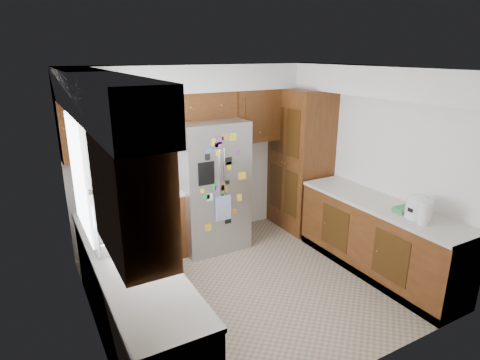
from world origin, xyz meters
name	(u,v)px	position (x,y,z in m)	size (l,w,h in m)	color
floor	(254,284)	(0.00, 0.00, 0.00)	(3.60, 3.60, 0.00)	tan
room_shell	(231,130)	(-0.11, 0.36, 1.82)	(3.64, 3.24, 2.52)	white
left_counter_run	(139,282)	(-1.36, 0.03, 0.43)	(1.36, 3.20, 0.92)	#46230D
right_counter_run	(378,241)	(1.50, -0.47, 0.42)	(0.63, 2.25, 0.92)	#46230D
pantry	(300,160)	(1.50, 1.15, 1.07)	(0.60, 0.90, 2.15)	#46230D
fridge	(210,185)	(0.00, 1.20, 0.90)	(0.90, 0.79, 1.80)	#A9A9AE
bridge_cabinet	(201,105)	(0.00, 1.43, 1.98)	(0.96, 0.34, 0.35)	#46230D
fridge_top_items	(193,81)	(-0.11, 1.42, 2.28)	(0.86, 0.31, 0.31)	blue
sink_assembly	(118,232)	(-1.50, 0.10, 0.99)	(0.52, 0.70, 0.37)	white
left_counter_clutter	(104,201)	(-1.48, 0.86, 1.05)	(0.38, 0.89, 0.38)	black
rice_cooker	(420,206)	(1.50, -0.98, 1.05)	(0.30, 0.29, 0.25)	white
paper_towel	(424,214)	(1.38, -1.13, 1.04)	(0.11, 0.11, 0.25)	white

